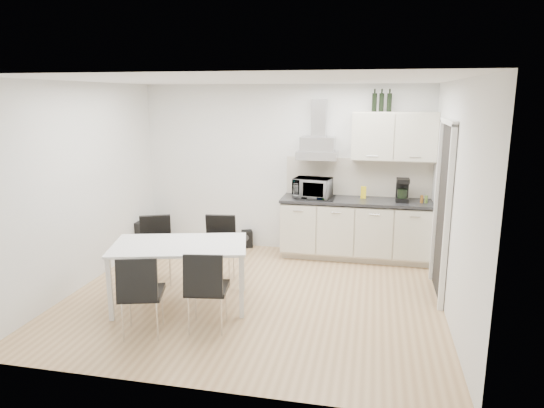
{
  "coord_description": "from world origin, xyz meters",
  "views": [
    {
      "loc": [
        1.38,
        -5.45,
        2.43
      ],
      "look_at": [
        0.16,
        0.34,
        1.1
      ],
      "focal_mm": 32.0,
      "sensor_mm": 36.0,
      "label": 1
    }
  ],
  "objects_px": {
    "chair_far_left": "(156,251)",
    "floor_speaker": "(247,239)",
    "chair_far_right": "(218,251)",
    "chair_near_left": "(142,294)",
    "guitar_amp": "(150,234)",
    "dining_table": "(180,250)",
    "kitchenette": "(358,205)",
    "chair_near_right": "(207,289)"
  },
  "relations": [
    {
      "from": "dining_table",
      "to": "guitar_amp",
      "type": "relative_size",
      "value": 2.77
    },
    {
      "from": "chair_far_right",
      "to": "chair_near_left",
      "type": "distance_m",
      "value": 1.56
    },
    {
      "from": "dining_table",
      "to": "chair_far_right",
      "type": "xyz_separation_m",
      "value": [
        0.22,
        0.76,
        -0.24
      ]
    },
    {
      "from": "dining_table",
      "to": "floor_speaker",
      "type": "relative_size",
      "value": 6.11
    },
    {
      "from": "chair_far_right",
      "to": "chair_near_right",
      "type": "height_order",
      "value": "same"
    },
    {
      "from": "dining_table",
      "to": "chair_near_left",
      "type": "xyz_separation_m",
      "value": [
        -0.11,
        -0.76,
        -0.24
      ]
    },
    {
      "from": "chair_far_right",
      "to": "chair_near_left",
      "type": "height_order",
      "value": "same"
    },
    {
      "from": "kitchenette",
      "to": "floor_speaker",
      "type": "relative_size",
      "value": 9.02
    },
    {
      "from": "floor_speaker",
      "to": "chair_far_left",
      "type": "bearing_deg",
      "value": -137.17
    },
    {
      "from": "chair_far_left",
      "to": "chair_far_right",
      "type": "distance_m",
      "value": 0.82
    },
    {
      "from": "kitchenette",
      "to": "floor_speaker",
      "type": "distance_m",
      "value": 1.91
    },
    {
      "from": "kitchenette",
      "to": "chair_near_right",
      "type": "relative_size",
      "value": 2.86
    },
    {
      "from": "dining_table",
      "to": "chair_far_left",
      "type": "distance_m",
      "value": 0.85
    },
    {
      "from": "chair_near_right",
      "to": "guitar_amp",
      "type": "relative_size",
      "value": 1.43
    },
    {
      "from": "kitchenette",
      "to": "guitar_amp",
      "type": "bearing_deg",
      "value": -176.35
    },
    {
      "from": "chair_near_right",
      "to": "guitar_amp",
      "type": "height_order",
      "value": "chair_near_right"
    },
    {
      "from": "chair_far_left",
      "to": "chair_near_right",
      "type": "distance_m",
      "value": 1.53
    },
    {
      "from": "dining_table",
      "to": "floor_speaker",
      "type": "bearing_deg",
      "value": 70.56
    },
    {
      "from": "guitar_amp",
      "to": "kitchenette",
      "type": "bearing_deg",
      "value": 19.13
    },
    {
      "from": "chair_far_left",
      "to": "floor_speaker",
      "type": "height_order",
      "value": "chair_far_left"
    },
    {
      "from": "dining_table",
      "to": "guitar_amp",
      "type": "distance_m",
      "value": 2.39
    },
    {
      "from": "guitar_amp",
      "to": "floor_speaker",
      "type": "xyz_separation_m",
      "value": [
        1.52,
        0.38,
        -0.1
      ]
    },
    {
      "from": "chair_far_right",
      "to": "chair_near_left",
      "type": "relative_size",
      "value": 1.0
    },
    {
      "from": "chair_far_right",
      "to": "guitar_amp",
      "type": "xyz_separation_m",
      "value": [
        -1.55,
        1.18,
        -0.2
      ]
    },
    {
      "from": "chair_far_left",
      "to": "chair_near_left",
      "type": "xyz_separation_m",
      "value": [
        0.47,
        -1.34,
        0.0
      ]
    },
    {
      "from": "chair_near_left",
      "to": "floor_speaker",
      "type": "relative_size",
      "value": 3.15
    },
    {
      "from": "kitchenette",
      "to": "chair_far_left",
      "type": "bearing_deg",
      "value": -148.12
    },
    {
      "from": "dining_table",
      "to": "chair_far_right",
      "type": "bearing_deg",
      "value": 59.2
    },
    {
      "from": "guitar_amp",
      "to": "chair_near_left",
      "type": "bearing_deg",
      "value": -50.19
    },
    {
      "from": "kitchenette",
      "to": "chair_near_left",
      "type": "xyz_separation_m",
      "value": [
        -2.07,
        -2.92,
        -0.39
      ]
    },
    {
      "from": "dining_table",
      "to": "chair_far_left",
      "type": "bearing_deg",
      "value": 120.54
    },
    {
      "from": "chair_near_right",
      "to": "floor_speaker",
      "type": "distance_m",
      "value": 2.86
    },
    {
      "from": "chair_near_left",
      "to": "guitar_amp",
      "type": "xyz_separation_m",
      "value": [
        -1.22,
        2.71,
        -0.2
      ]
    },
    {
      "from": "chair_near_left",
      "to": "floor_speaker",
      "type": "xyz_separation_m",
      "value": [
        0.3,
        3.08,
        -0.3
      ]
    },
    {
      "from": "chair_far_left",
      "to": "chair_near_left",
      "type": "height_order",
      "value": "same"
    },
    {
      "from": "floor_speaker",
      "to": "chair_far_right",
      "type": "bearing_deg",
      "value": -112.42
    },
    {
      "from": "floor_speaker",
      "to": "guitar_amp",
      "type": "bearing_deg",
      "value": 170.44
    },
    {
      "from": "dining_table",
      "to": "chair_near_left",
      "type": "bearing_deg",
      "value": -112.67
    },
    {
      "from": "floor_speaker",
      "to": "dining_table",
      "type": "bearing_deg",
      "value": -118.14
    },
    {
      "from": "chair_far_left",
      "to": "chair_near_left",
      "type": "bearing_deg",
      "value": 85.92
    },
    {
      "from": "chair_near_left",
      "to": "dining_table",
      "type": "bearing_deg",
      "value": 66.09
    },
    {
      "from": "chair_far_right",
      "to": "guitar_amp",
      "type": "bearing_deg",
      "value": -44.32
    }
  ]
}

